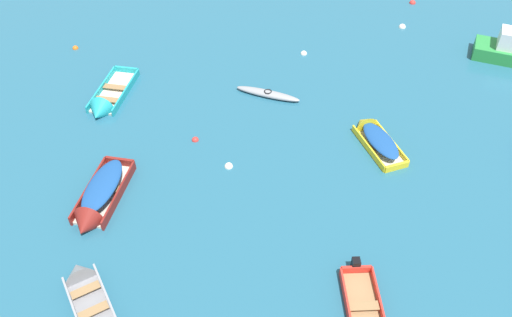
{
  "coord_description": "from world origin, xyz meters",
  "views": [
    {
      "loc": [
        4.34,
        7.74,
        16.51
      ],
      "look_at": [
        0.0,
        24.3,
        0.15
      ],
      "focal_mm": 35.86,
      "sensor_mm": 36.0,
      "label": 1
    }
  ],
  "objects_px": {
    "rowboat_grey_near_left": "(85,289)",
    "mooring_buoy_between_boats_right": "(195,140)",
    "mooring_buoy_far_field": "(76,48)",
    "mooring_buoy_midfield": "(229,167)",
    "kayak_grey_far_back": "(268,94)",
    "rowboat_maroon_midfield_left": "(97,201)",
    "mooring_buoy_trailing": "(412,3)",
    "rowboat_yellow_outer_right": "(374,135)",
    "mooring_buoy_near_foreground": "(402,27)",
    "mooring_buoy_between_boats_left": "(304,54)",
    "rowboat_turquoise_cluster_outer": "(105,104)"
  },
  "relations": [
    {
      "from": "rowboat_turquoise_cluster_outer",
      "to": "kayak_grey_far_back",
      "type": "bearing_deg",
      "value": 21.08
    },
    {
      "from": "mooring_buoy_between_boats_right",
      "to": "mooring_buoy_trailing",
      "type": "distance_m",
      "value": 19.72
    },
    {
      "from": "kayak_grey_far_back",
      "to": "mooring_buoy_near_foreground",
      "type": "relative_size",
      "value": 8.12
    },
    {
      "from": "kayak_grey_far_back",
      "to": "mooring_buoy_between_boats_left",
      "type": "height_order",
      "value": "kayak_grey_far_back"
    },
    {
      "from": "rowboat_yellow_outer_right",
      "to": "rowboat_grey_near_left",
      "type": "xyz_separation_m",
      "value": [
        -9.39,
        -11.19,
        -0.09
      ]
    },
    {
      "from": "rowboat_yellow_outer_right",
      "to": "mooring_buoy_between_boats_left",
      "type": "height_order",
      "value": "rowboat_yellow_outer_right"
    },
    {
      "from": "rowboat_yellow_outer_right",
      "to": "mooring_buoy_trailing",
      "type": "distance_m",
      "value": 15.02
    },
    {
      "from": "rowboat_turquoise_cluster_outer",
      "to": "mooring_buoy_near_foreground",
      "type": "relative_size",
      "value": 10.22
    },
    {
      "from": "mooring_buoy_between_boats_left",
      "to": "mooring_buoy_trailing",
      "type": "height_order",
      "value": "mooring_buoy_trailing"
    },
    {
      "from": "kayak_grey_far_back",
      "to": "mooring_buoy_near_foreground",
      "type": "distance_m",
      "value": 11.41
    },
    {
      "from": "rowboat_grey_near_left",
      "to": "mooring_buoy_far_field",
      "type": "relative_size",
      "value": 9.86
    },
    {
      "from": "mooring_buoy_midfield",
      "to": "kayak_grey_far_back",
      "type": "bearing_deg",
      "value": 85.34
    },
    {
      "from": "rowboat_turquoise_cluster_outer",
      "to": "mooring_buoy_between_boats_left",
      "type": "bearing_deg",
      "value": 40.32
    },
    {
      "from": "rowboat_turquoise_cluster_outer",
      "to": "mooring_buoy_near_foreground",
      "type": "distance_m",
      "value": 19.14
    },
    {
      "from": "mooring_buoy_near_foreground",
      "to": "mooring_buoy_trailing",
      "type": "distance_m",
      "value": 3.56
    },
    {
      "from": "mooring_buoy_between_boats_right",
      "to": "rowboat_yellow_outer_right",
      "type": "bearing_deg",
      "value": 14.95
    },
    {
      "from": "kayak_grey_far_back",
      "to": "mooring_buoy_midfield",
      "type": "distance_m",
      "value": 5.71
    },
    {
      "from": "rowboat_maroon_midfield_left",
      "to": "rowboat_turquoise_cluster_outer",
      "type": "xyz_separation_m",
      "value": [
        -2.9,
        6.36,
        -0.19
      ]
    },
    {
      "from": "kayak_grey_far_back",
      "to": "mooring_buoy_between_boats_right",
      "type": "height_order",
      "value": "kayak_grey_far_back"
    },
    {
      "from": "rowboat_yellow_outer_right",
      "to": "mooring_buoy_between_boats_right",
      "type": "relative_size",
      "value": 10.66
    },
    {
      "from": "rowboat_turquoise_cluster_outer",
      "to": "mooring_buoy_between_boats_right",
      "type": "xyz_separation_m",
      "value": [
        5.42,
        -1.27,
        -0.19
      ]
    },
    {
      "from": "rowboat_turquoise_cluster_outer",
      "to": "mooring_buoy_near_foreground",
      "type": "height_order",
      "value": "rowboat_turquoise_cluster_outer"
    },
    {
      "from": "mooring_buoy_trailing",
      "to": "rowboat_grey_near_left",
      "type": "bearing_deg",
      "value": -112.28
    },
    {
      "from": "rowboat_maroon_midfield_left",
      "to": "mooring_buoy_midfield",
      "type": "xyz_separation_m",
      "value": [
        4.63,
        3.75,
        -0.37
      ]
    },
    {
      "from": "rowboat_maroon_midfield_left",
      "to": "mooring_buoy_near_foreground",
      "type": "bearing_deg",
      "value": 58.07
    },
    {
      "from": "mooring_buoy_far_field",
      "to": "kayak_grey_far_back",
      "type": "bearing_deg",
      "value": -7.84
    },
    {
      "from": "mooring_buoy_between_boats_right",
      "to": "mooring_buoy_trailing",
      "type": "xyz_separation_m",
      "value": [
        9.67,
        17.19,
        0.0
      ]
    },
    {
      "from": "rowboat_grey_near_left",
      "to": "kayak_grey_far_back",
      "type": "bearing_deg",
      "value": 74.8
    },
    {
      "from": "rowboat_turquoise_cluster_outer",
      "to": "mooring_buoy_between_boats_right",
      "type": "relative_size",
      "value": 13.14
    },
    {
      "from": "rowboat_yellow_outer_right",
      "to": "rowboat_maroon_midfield_left",
      "type": "bearing_deg",
      "value": -146.05
    },
    {
      "from": "rowboat_yellow_outer_right",
      "to": "mooring_buoy_far_field",
      "type": "relative_size",
      "value": 10.35
    },
    {
      "from": "kayak_grey_far_back",
      "to": "mooring_buoy_midfield",
      "type": "xyz_separation_m",
      "value": [
        -0.46,
        -5.69,
        -0.16
      ]
    },
    {
      "from": "mooring_buoy_midfield",
      "to": "mooring_buoy_near_foreground",
      "type": "bearing_deg",
      "value": 64.82
    },
    {
      "from": "mooring_buoy_near_foreground",
      "to": "rowboat_turquoise_cluster_outer",
      "type": "bearing_deg",
      "value": -139.64
    },
    {
      "from": "rowboat_turquoise_cluster_outer",
      "to": "rowboat_yellow_outer_right",
      "type": "distance_m",
      "value": 13.81
    },
    {
      "from": "rowboat_turquoise_cluster_outer",
      "to": "mooring_buoy_between_boats_right",
      "type": "bearing_deg",
      "value": -13.15
    },
    {
      "from": "mooring_buoy_near_foreground",
      "to": "rowboat_yellow_outer_right",
      "type": "bearing_deg",
      "value": -94.06
    },
    {
      "from": "mooring_buoy_near_foreground",
      "to": "mooring_buoy_between_boats_left",
      "type": "height_order",
      "value": "mooring_buoy_near_foreground"
    },
    {
      "from": "rowboat_maroon_midfield_left",
      "to": "mooring_buoy_between_boats_left",
      "type": "relative_size",
      "value": 11.35
    },
    {
      "from": "mooring_buoy_between_boats_left",
      "to": "rowboat_turquoise_cluster_outer",
      "type": "bearing_deg",
      "value": -139.68
    },
    {
      "from": "rowboat_yellow_outer_right",
      "to": "mooring_buoy_midfield",
      "type": "height_order",
      "value": "rowboat_yellow_outer_right"
    },
    {
      "from": "rowboat_grey_near_left",
      "to": "mooring_buoy_trailing",
      "type": "bearing_deg",
      "value": 67.72
    },
    {
      "from": "rowboat_grey_near_left",
      "to": "mooring_buoy_midfield",
      "type": "distance_m",
      "value": 8.24
    },
    {
      "from": "rowboat_grey_near_left",
      "to": "mooring_buoy_between_boats_right",
      "type": "distance_m",
      "value": 9.02
    },
    {
      "from": "rowboat_grey_near_left",
      "to": "mooring_buoy_far_field",
      "type": "distance_m",
      "value": 17.39
    },
    {
      "from": "mooring_buoy_far_field",
      "to": "mooring_buoy_trailing",
      "type": "distance_m",
      "value": 22.45
    },
    {
      "from": "rowboat_turquoise_cluster_outer",
      "to": "rowboat_grey_near_left",
      "type": "bearing_deg",
      "value": -66.82
    },
    {
      "from": "mooring_buoy_between_boats_right",
      "to": "mooring_buoy_midfield",
      "type": "distance_m",
      "value": 2.5
    },
    {
      "from": "rowboat_grey_near_left",
      "to": "mooring_buoy_near_foreground",
      "type": "relative_size",
      "value": 7.89
    },
    {
      "from": "mooring_buoy_between_boats_right",
      "to": "mooring_buoy_far_field",
      "type": "bearing_deg",
      "value": 148.35
    }
  ]
}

